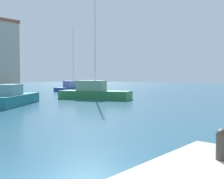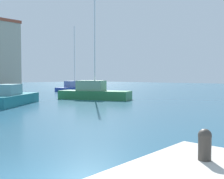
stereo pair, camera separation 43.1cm
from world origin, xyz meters
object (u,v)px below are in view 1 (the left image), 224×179
object	(u,v)px
mooring_bollard	(223,143)
sailboat_blue_inner_mooring	(73,88)
sailboat_green_distant_east	(94,92)
motorboat_teal_near_pier	(12,98)

from	to	relation	value
mooring_bollard	sailboat_blue_inner_mooring	bearing A→B (deg)	52.75
sailboat_green_distant_east	mooring_bollard	bearing A→B (deg)	-129.86
mooring_bollard	motorboat_teal_near_pier	bearing A→B (deg)	70.96
sailboat_green_distant_east	motorboat_teal_near_pier	world-z (taller)	sailboat_green_distant_east
sailboat_green_distant_east	motorboat_teal_near_pier	size ratio (longest dim) A/B	1.66
sailboat_blue_inner_mooring	motorboat_teal_near_pier	xyz separation A→B (m)	(-19.23, -13.95, 0.03)
sailboat_blue_inner_mooring	motorboat_teal_near_pier	world-z (taller)	sailboat_blue_inner_mooring
mooring_bollard	sailboat_green_distant_east	bearing A→B (deg)	50.14
sailboat_green_distant_east	motorboat_teal_near_pier	distance (m)	9.37
mooring_bollard	motorboat_teal_near_pier	world-z (taller)	motorboat_teal_near_pier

